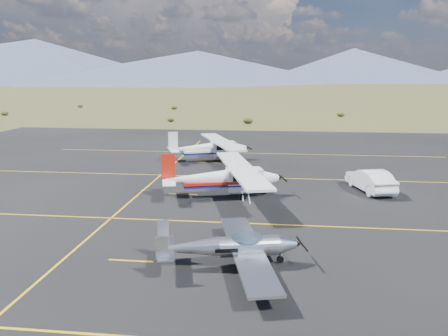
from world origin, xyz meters
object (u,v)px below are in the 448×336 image
(aircraft_low_wing, at_px, (232,247))
(aircraft_cessna, at_px, (224,177))
(sedan, at_px, (370,180))
(aircraft_plain, at_px, (210,148))

(aircraft_low_wing, xyz_separation_m, aircraft_cessna, (-1.65, 10.75, 0.46))
(aircraft_cessna, xyz_separation_m, sedan, (10.02, 2.58, -0.53))
(aircraft_cessna, relative_size, aircraft_plain, 1.07)
(aircraft_low_wing, relative_size, aircraft_plain, 0.76)
(aircraft_plain, xyz_separation_m, sedan, (12.77, -9.66, -0.47))
(sedan, bearing_deg, aircraft_cessna, -0.80)
(aircraft_plain, height_order, sedan, aircraft_plain)
(aircraft_low_wing, height_order, aircraft_plain, aircraft_plain)
(aircraft_low_wing, relative_size, aircraft_cessna, 0.71)
(aircraft_plain, bearing_deg, aircraft_cessna, -99.00)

